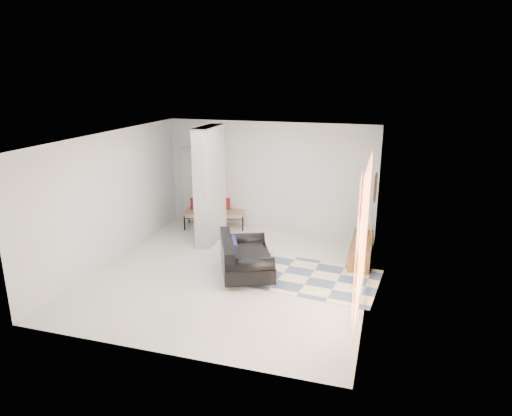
% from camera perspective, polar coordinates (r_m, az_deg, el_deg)
% --- Properties ---
extents(floor, '(6.00, 6.00, 0.00)m').
position_cam_1_polar(floor, '(9.59, -3.05, -7.99)').
color(floor, beige).
rests_on(floor, ground).
extents(ceiling, '(6.00, 6.00, 0.00)m').
position_cam_1_polar(ceiling, '(8.80, -3.33, 8.83)').
color(ceiling, white).
rests_on(ceiling, wall_back).
extents(wall_back, '(6.00, 0.00, 6.00)m').
position_cam_1_polar(wall_back, '(11.87, 1.74, 4.01)').
color(wall_back, silver).
rests_on(wall_back, ground).
extents(wall_front, '(6.00, 0.00, 6.00)m').
position_cam_1_polar(wall_front, '(6.53, -12.20, -7.13)').
color(wall_front, silver).
rests_on(wall_front, ground).
extents(wall_left, '(0.00, 6.00, 6.00)m').
position_cam_1_polar(wall_left, '(10.33, -17.69, 1.31)').
color(wall_left, silver).
rests_on(wall_left, ground).
extents(wall_right, '(0.00, 6.00, 6.00)m').
position_cam_1_polar(wall_right, '(8.59, 14.35, -1.44)').
color(wall_right, silver).
rests_on(wall_right, ground).
extents(partition_column, '(0.35, 1.20, 2.80)m').
position_cam_1_polar(partition_column, '(10.92, -5.77, 2.82)').
color(partition_column, '#ADB1B4').
rests_on(partition_column, floor).
extents(hallway_door, '(0.85, 0.06, 2.04)m').
position_cam_1_polar(hallway_door, '(12.61, -7.59, 2.85)').
color(hallway_door, beige).
rests_on(hallway_door, floor).
extents(curtain, '(0.00, 2.55, 2.55)m').
position_cam_1_polar(curtain, '(7.49, 13.31, -3.64)').
color(curtain, '#FD8442').
rests_on(curtain, wall_right).
extents(wall_art, '(0.04, 0.45, 0.55)m').
position_cam_1_polar(wall_art, '(9.99, 14.72, 2.52)').
color(wall_art, '#331C0E').
rests_on(wall_art, wall_right).
extents(media_console, '(0.45, 1.74, 0.80)m').
position_cam_1_polar(media_console, '(10.43, 13.05, -5.11)').
color(media_console, brown).
rests_on(media_console, floor).
extents(loveseat, '(1.56, 1.91, 0.76)m').
position_cam_1_polar(loveseat, '(9.38, -1.62, -6.21)').
color(loveseat, silver).
rests_on(loveseat, floor).
extents(daybed, '(1.67, 1.02, 0.77)m').
position_cam_1_polar(daybed, '(12.22, -5.28, -0.43)').
color(daybed, black).
rests_on(daybed, floor).
extents(area_rug, '(2.86, 2.06, 0.01)m').
position_cam_1_polar(area_rug, '(9.39, 6.71, -8.59)').
color(area_rug, beige).
rests_on(area_rug, floor).
extents(cylinder_lamp, '(0.12, 0.12, 0.64)m').
position_cam_1_polar(cylinder_lamp, '(9.66, 12.85, -3.57)').
color(cylinder_lamp, silver).
rests_on(cylinder_lamp, media_console).
extents(bronze_figurine, '(0.15, 0.15, 0.27)m').
position_cam_1_polar(bronze_figurine, '(10.82, 13.10, -2.44)').
color(bronze_figurine, black).
rests_on(bronze_figurine, media_console).
extents(vase, '(0.21, 0.21, 0.21)m').
position_cam_1_polar(vase, '(10.26, 12.85, -3.65)').
color(vase, silver).
rests_on(vase, media_console).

